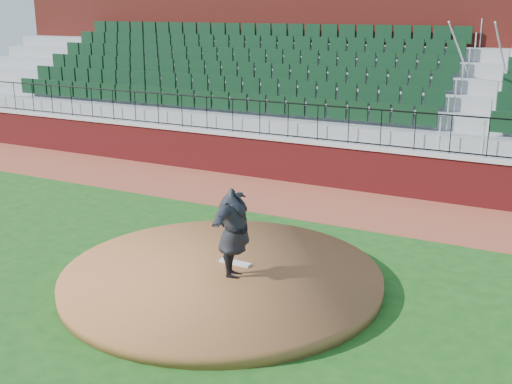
% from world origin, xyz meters
% --- Properties ---
extents(ground, '(90.00, 90.00, 0.00)m').
position_xyz_m(ground, '(0.00, 0.00, 0.00)').
color(ground, '#194D16').
rests_on(ground, ground).
extents(warning_track, '(34.00, 3.20, 0.01)m').
position_xyz_m(warning_track, '(0.00, 5.40, 0.01)').
color(warning_track, brown).
rests_on(warning_track, ground).
extents(field_wall, '(34.00, 0.35, 1.20)m').
position_xyz_m(field_wall, '(0.00, 7.00, 0.60)').
color(field_wall, maroon).
rests_on(field_wall, ground).
extents(wall_cap, '(34.00, 0.45, 0.10)m').
position_xyz_m(wall_cap, '(0.00, 7.00, 1.25)').
color(wall_cap, '#B7B7B7').
rests_on(wall_cap, field_wall).
extents(wall_railing, '(34.00, 0.05, 1.00)m').
position_xyz_m(wall_railing, '(0.00, 7.00, 1.80)').
color(wall_railing, black).
rests_on(wall_railing, wall_cap).
extents(seating_stands, '(34.00, 5.10, 4.60)m').
position_xyz_m(seating_stands, '(0.00, 9.72, 2.30)').
color(seating_stands, gray).
rests_on(seating_stands, ground).
extents(concourse_wall, '(34.00, 0.50, 5.50)m').
position_xyz_m(concourse_wall, '(0.00, 12.52, 2.75)').
color(concourse_wall, maroon).
rests_on(concourse_wall, ground).
extents(pitchers_mound, '(5.92, 5.92, 0.25)m').
position_xyz_m(pitchers_mound, '(0.21, -0.27, 0.12)').
color(pitchers_mound, brown).
rests_on(pitchers_mound, ground).
extents(pitching_rubber, '(0.64, 0.18, 0.04)m').
position_xyz_m(pitching_rubber, '(0.25, 0.18, 0.27)').
color(pitching_rubber, silver).
rests_on(pitching_rubber, pitchers_mound).
extents(pitcher, '(1.14, 2.12, 1.66)m').
position_xyz_m(pitcher, '(0.52, -0.34, 1.08)').
color(pitcher, black).
rests_on(pitcher, pitchers_mound).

